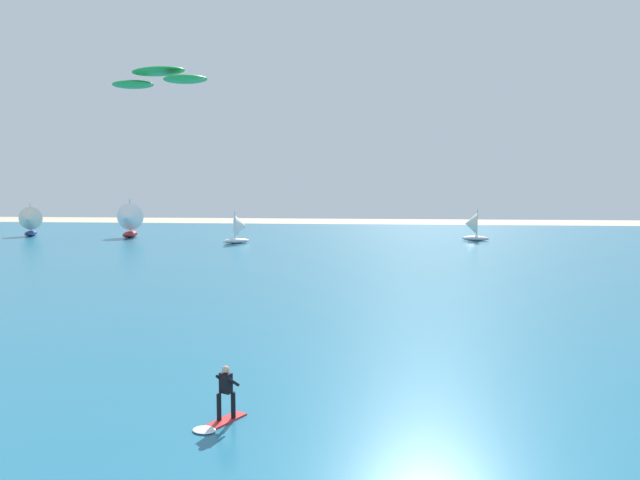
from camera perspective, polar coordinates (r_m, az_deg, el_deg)
ocean at (r=57.48m, az=4.48°, el=-1.78°), size 160.00×90.00×0.10m
kitesurfer at (r=19.65m, az=-8.72°, el=-14.10°), size 1.40×1.99×1.67m
kite at (r=28.29m, az=-14.17°, el=13.81°), size 5.06×3.46×0.74m
sailboat_trailing at (r=81.96m, az=-16.66°, el=1.71°), size 3.42×4.03×4.71m
sailboat_far_right at (r=72.12m, az=-7.13°, el=0.99°), size 3.16×2.81×3.55m
sailboat_near_shore at (r=76.51m, az=13.34°, el=1.19°), size 3.25×2.81×3.69m
sailboat_mid_left at (r=88.46m, az=-24.42°, el=1.53°), size 3.18×3.64×4.11m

